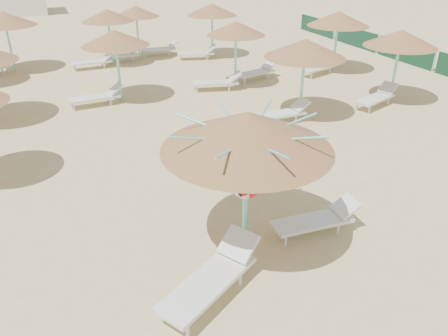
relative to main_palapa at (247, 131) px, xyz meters
name	(u,v)px	position (x,y,z in m)	size (l,w,h in m)	color
ground	(233,233)	(-0.08, 0.40, -2.55)	(120.00, 120.00, 0.00)	#D4BA81
main_palapa	(247,131)	(0.00, 0.00, 0.00)	(3.27, 3.27, 2.93)	#7EDBD8
lounger_main_a	(213,277)	(-1.15, -1.13, -2.16)	(2.28, 1.73, 0.82)	silver
lounger_main_b	(318,219)	(1.63, -0.27, -2.22)	(1.92, 0.69, 0.69)	silver
palapa_field	(155,31)	(1.22, 11.32, -0.24)	(19.27, 13.93, 2.72)	#7EDBD8
windbreak_fence	(406,53)	(13.92, 10.36, -2.05)	(0.08, 19.84, 1.10)	#1C553D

